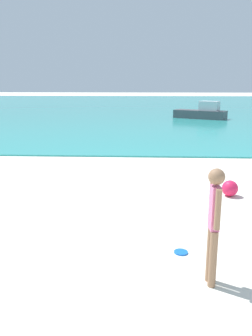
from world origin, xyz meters
TOP-DOWN VIEW (x-y plane):
  - water at (0.00, 44.35)m, footprint 160.00×60.00m
  - person_standing at (1.87, 5.71)m, footprint 0.23×0.39m
  - frisbee at (1.55, 6.62)m, footprint 0.23×0.23m
  - boat_near at (5.43, 28.80)m, footprint 4.09×2.97m
  - beach_ball at (3.09, 9.76)m, footprint 0.41×0.41m

SIDE VIEW (x-z plane):
  - frisbee at x=1.55m, z-range 0.00..0.03m
  - water at x=0.00m, z-range 0.00..0.06m
  - beach_ball at x=3.09m, z-range 0.00..0.41m
  - boat_near at x=5.43m, z-range -0.15..1.20m
  - person_standing at x=1.87m, z-range 0.12..1.81m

